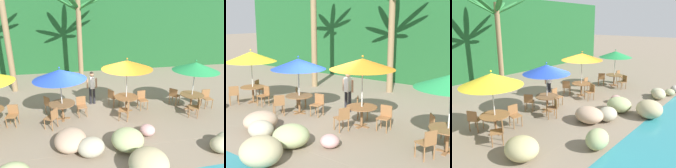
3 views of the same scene
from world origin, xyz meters
The scene contains 25 objects.
ground_plane centered at (0.00, 0.00, 0.00)m, with size 120.00×120.00×0.00m, color gray.
terrace_deck centered at (0.00, 0.00, 0.00)m, with size 18.00×5.20×0.01m.
foliage_backdrop centered at (0.00, 9.00, 3.00)m, with size 28.00×2.40×6.00m.
rock_seawall centered at (-0.23, -2.96, 0.33)m, with size 11.13×2.91×0.79m.
umbrella_yellow centered at (-4.40, -0.12, 2.11)m, with size 2.28×2.28×2.45m.
dining_table_yellow centered at (-4.40, -0.12, 0.61)m, with size 1.10×1.10×0.74m.
chair_yellow_seaward centered at (-3.54, -0.15, 0.51)m, with size 0.48×0.48×0.87m.
chair_yellow_inland centered at (-4.85, 0.60, 0.51)m, with size 0.57×0.57×0.87m.
chair_yellow_left centered at (-4.73, -0.91, 0.51)m, with size 0.58×0.57×0.87m.
umbrella_blue centered at (-1.55, -0.02, 2.03)m, with size 2.20×2.20×2.35m.
dining_table_blue centered at (-1.55, -0.02, 0.61)m, with size 1.10×1.10×0.74m.
chair_blue_seaward centered at (-0.72, 0.17, 0.51)m, with size 0.47×0.48×0.87m.
chair_blue_inland centered at (-2.15, 0.59, 0.51)m, with size 0.60×0.59×0.87m.
chair_blue_left centered at (-1.92, -0.79, 0.51)m, with size 0.58×0.58×0.87m.
umbrella_orange centered at (1.36, 0.14, 2.26)m, with size 2.29×2.29×2.57m.
dining_table_orange centered at (1.36, 0.14, 0.61)m, with size 1.10×1.10×0.74m.
chair_orange_seaward centered at (2.19, 0.32, 0.51)m, with size 0.46×0.47×0.87m.
chair_orange_inland centered at (0.85, 0.83, 0.51)m, with size 0.58×0.58×0.87m.
chair_orange_left centered at (1.12, -0.68, 0.51)m, with size 0.56×0.55×0.87m.
dining_table_green centered at (4.51, -0.21, 0.61)m, with size 1.10×1.10×0.74m.
chair_green_inland centered at (3.92, 0.41, 0.51)m, with size 0.59×0.59×0.87m.
chair_green_left centered at (4.23, -1.02, 0.51)m, with size 0.57×0.56×0.87m.
palm_tree_nearest centered at (-4.42, 4.17, 4.45)m, with size 3.01×3.02×6.56m.
palm_tree_second centered at (-0.38, 5.54, 3.92)m, with size 3.72×3.61×5.58m.
waiter_in_white centered at (-0.10, 1.34, 0.99)m, with size 0.52×0.35×1.70m.
Camera 2 is at (7.04, -8.75, 3.80)m, focal length 49.64 mm.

